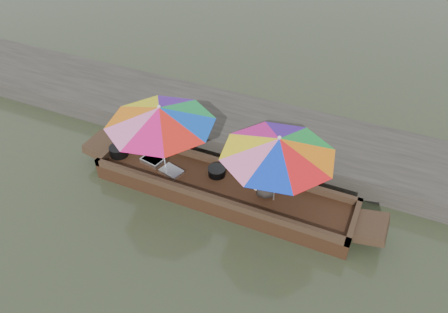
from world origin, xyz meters
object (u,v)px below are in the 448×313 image
at_px(boat_hull, 222,190).
at_px(umbrella_stern, 276,170).
at_px(tray_scallop, 171,171).
at_px(vendor, 267,177).
at_px(charcoal_grill, 217,172).
at_px(umbrella_bow, 162,138).
at_px(supply_bag, 263,184).
at_px(cooking_pot, 119,151).
at_px(tray_crayfish, 153,160).

relative_size(boat_hull, umbrella_stern, 2.52).
bearing_deg(tray_scallop, vendor, 4.57).
distance_m(boat_hull, umbrella_stern, 1.47).
xyz_separation_m(charcoal_grill, umbrella_bow, (-1.13, -0.21, 0.69)).
bearing_deg(umbrella_stern, supply_bag, 146.07).
xyz_separation_m(vendor, umbrella_bow, (-2.28, -0.05, 0.28)).
relative_size(umbrella_bow, umbrella_stern, 1.03).
distance_m(tray_scallop, umbrella_stern, 2.38).
bearing_deg(charcoal_grill, cooking_pot, -172.98).
bearing_deg(tray_crayfish, tray_scallop, -13.51).
bearing_deg(umbrella_stern, boat_hull, 180.00).
bearing_deg(cooking_pot, vendor, 2.06).
distance_m(supply_bag, vendor, 0.41).
distance_m(charcoal_grill, umbrella_stern, 1.52).
xyz_separation_m(cooking_pot, vendor, (3.42, 0.12, 0.39)).
relative_size(cooking_pot, umbrella_bow, 0.18).
distance_m(boat_hull, supply_bag, 0.89).
xyz_separation_m(tray_scallop, umbrella_stern, (2.26, 0.11, 0.74)).
bearing_deg(supply_bag, tray_scallop, -170.71).
bearing_deg(tray_scallop, tray_crayfish, 166.49).
distance_m(boat_hull, charcoal_grill, 0.40).
height_order(boat_hull, vendor, vendor).
relative_size(cooking_pot, supply_bag, 1.47).
distance_m(tray_crayfish, tray_scallop, 0.56).
relative_size(charcoal_grill, umbrella_bow, 0.16).
bearing_deg(charcoal_grill, supply_bag, -0.19).
relative_size(cooking_pot, charcoal_grill, 1.13).
xyz_separation_m(tray_scallop, umbrella_bow, (-0.22, 0.11, 0.74)).
distance_m(charcoal_grill, umbrella_bow, 1.34).
height_order(tray_crayfish, charcoal_grill, charcoal_grill).
relative_size(boat_hull, charcoal_grill, 15.16).
xyz_separation_m(boat_hull, tray_crayfish, (-1.68, 0.02, 0.22)).
xyz_separation_m(boat_hull, charcoal_grill, (-0.22, 0.21, 0.26)).
height_order(tray_scallop, supply_bag, supply_bag).
relative_size(cooking_pot, umbrella_stern, 0.19).
bearing_deg(cooking_pot, umbrella_bow, 3.50).
bearing_deg(umbrella_bow, tray_crayfish, 176.59).
xyz_separation_m(vendor, umbrella_stern, (0.19, -0.05, 0.28)).
distance_m(tray_scallop, vendor, 2.12).
relative_size(charcoal_grill, umbrella_stern, 0.17).
distance_m(vendor, umbrella_bow, 2.29).
xyz_separation_m(tray_scallop, charcoal_grill, (0.92, 0.32, 0.06)).
relative_size(tray_crayfish, supply_bag, 1.66).
relative_size(supply_bag, vendor, 0.28).
relative_size(tray_scallop, charcoal_grill, 1.28).
bearing_deg(tray_crayfish, boat_hull, -0.67).
distance_m(tray_crayfish, supply_bag, 2.50).
distance_m(boat_hull, umbrella_bow, 1.65).
relative_size(cooking_pot, tray_crayfish, 0.88).
height_order(cooking_pot, vendor, vendor).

